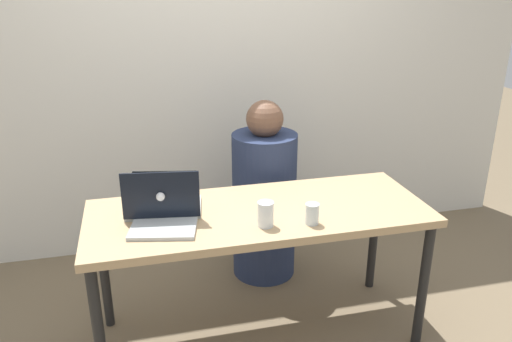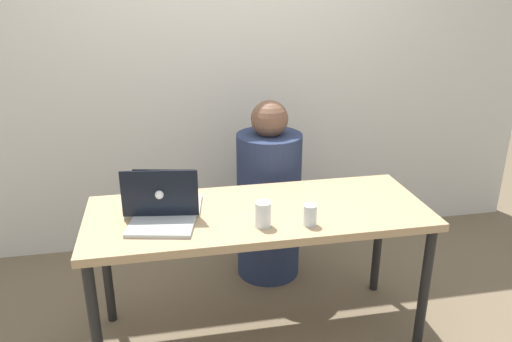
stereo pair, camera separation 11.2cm
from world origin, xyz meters
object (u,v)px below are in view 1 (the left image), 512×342
laptop_front_left (165,214)px  water_glass_right (312,215)px  person_at_center (264,200)px  laptop_back_left (163,204)px  water_glass_center (266,216)px

laptop_front_left → water_glass_right: size_ratio=3.41×
laptop_front_left → person_at_center: bearing=57.5°
water_glass_right → laptop_back_left: bearing=157.4°
laptop_front_left → water_glass_right: 0.68m
laptop_front_left → water_glass_center: bearing=-3.6°
person_at_center → laptop_front_left: 0.97m
laptop_back_left → laptop_front_left: 0.12m
person_at_center → water_glass_right: bearing=92.7°
laptop_front_left → water_glass_center: 0.47m
person_at_center → laptop_front_left: person_at_center is taller
person_at_center → water_glass_right: person_at_center is taller
laptop_back_left → water_glass_right: laptop_back_left is taller
person_at_center → laptop_back_left: size_ratio=2.94×
person_at_center → laptop_back_left: (-0.65, -0.54, 0.29)m
person_at_center → water_glass_center: 0.86m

